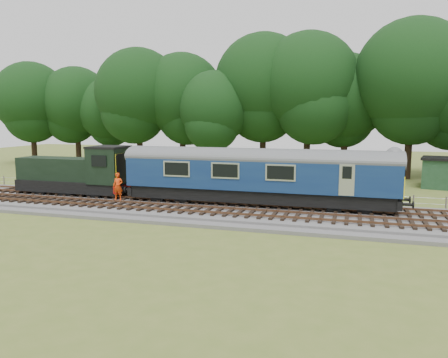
% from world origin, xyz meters
% --- Properties ---
extents(ground, '(120.00, 120.00, 0.00)m').
position_xyz_m(ground, '(0.00, 0.00, 0.00)').
color(ground, '#546726').
rests_on(ground, ground).
extents(ballast, '(70.00, 7.00, 0.35)m').
position_xyz_m(ballast, '(0.00, 0.00, 0.17)').
color(ballast, '#4C4C4F').
rests_on(ballast, ground).
extents(track_north, '(67.20, 2.40, 0.21)m').
position_xyz_m(track_north, '(0.00, 1.40, 0.42)').
color(track_north, black).
rests_on(track_north, ballast).
extents(track_south, '(67.20, 2.40, 0.21)m').
position_xyz_m(track_south, '(0.00, -1.60, 0.42)').
color(track_south, black).
rests_on(track_south, ballast).
extents(fence, '(64.00, 0.12, 1.00)m').
position_xyz_m(fence, '(0.00, 4.50, 0.00)').
color(fence, '#6B6054').
rests_on(fence, ground).
extents(tree_line, '(70.00, 8.00, 18.00)m').
position_xyz_m(tree_line, '(0.00, 22.00, 0.00)').
color(tree_line, black).
rests_on(tree_line, ground).
extents(dmu_railcar, '(18.05, 2.86, 3.88)m').
position_xyz_m(dmu_railcar, '(3.90, 1.40, 2.61)').
color(dmu_railcar, black).
rests_on(dmu_railcar, ground).
extents(shunter_loco, '(8.91, 2.60, 3.38)m').
position_xyz_m(shunter_loco, '(-10.03, 1.40, 1.97)').
color(shunter_loco, black).
rests_on(shunter_loco, ground).
extents(worker, '(0.80, 0.62, 1.96)m').
position_xyz_m(worker, '(-5.92, 0.20, 1.33)').
color(worker, '#F7410D').
rests_on(worker, ballast).
extents(shed, '(3.90, 3.90, 2.71)m').
position_xyz_m(shed, '(17.46, 15.12, 1.38)').
color(shed, '#1A3B20').
rests_on(shed, ground).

